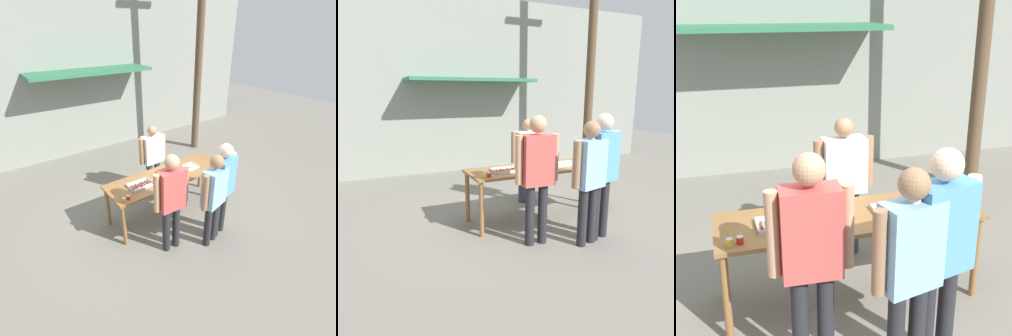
% 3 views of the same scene
% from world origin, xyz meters
% --- Properties ---
extents(ground_plane, '(24.00, 24.00, 0.00)m').
position_xyz_m(ground_plane, '(0.00, 0.00, 0.00)').
color(ground_plane, slate).
extents(building_facade_back, '(12.00, 1.11, 4.50)m').
position_xyz_m(building_facade_back, '(0.00, 3.98, 2.26)').
color(building_facade_back, gray).
rests_on(building_facade_back, ground).
extents(serving_table, '(2.48, 0.79, 0.88)m').
position_xyz_m(serving_table, '(0.00, 0.00, 0.79)').
color(serving_table, brown).
rests_on(serving_table, ground).
extents(food_tray_sausages, '(0.45, 0.29, 0.04)m').
position_xyz_m(food_tray_sausages, '(-0.65, -0.03, 0.90)').
color(food_tray_sausages, silver).
rests_on(food_tray_sausages, serving_table).
extents(food_tray_buns, '(0.47, 0.25, 0.06)m').
position_xyz_m(food_tray_buns, '(0.47, -0.03, 0.90)').
color(food_tray_buns, silver).
rests_on(food_tray_buns, serving_table).
extents(condiment_jar_mustard, '(0.06, 0.06, 0.07)m').
position_xyz_m(condiment_jar_mustard, '(-1.11, -0.29, 0.92)').
color(condiment_jar_mustard, gold).
rests_on(condiment_jar_mustard, serving_table).
extents(condiment_jar_ketchup, '(0.06, 0.06, 0.07)m').
position_xyz_m(condiment_jar_ketchup, '(-1.03, -0.27, 0.92)').
color(condiment_jar_ketchup, '#B22319').
rests_on(condiment_jar_ketchup, serving_table).
extents(beer_cup, '(0.09, 0.09, 0.09)m').
position_xyz_m(beer_cup, '(1.10, -0.27, 0.93)').
color(beer_cup, '#DBC67A').
rests_on(beer_cup, serving_table).
extents(person_server_behind_table, '(0.68, 0.27, 1.61)m').
position_xyz_m(person_server_behind_table, '(0.19, 0.83, 0.94)').
color(person_server_behind_table, '#333851').
rests_on(person_server_behind_table, ground).
extents(person_customer_holding_hotdog, '(0.64, 0.27, 1.81)m').
position_xyz_m(person_customer_holding_hotdog, '(-0.56, -0.86, 1.08)').
color(person_customer_holding_hotdog, '#232328').
rests_on(person_customer_holding_hotdog, ground).
extents(person_customer_with_cup, '(0.65, 0.35, 1.82)m').
position_xyz_m(person_customer_with_cup, '(0.37, -1.07, 1.08)').
color(person_customer_with_cup, '#232328').
rests_on(person_customer_with_cup, ground).
extents(person_customer_waiting_in_line, '(0.62, 0.33, 1.73)m').
position_xyz_m(person_customer_waiting_in_line, '(0.09, -1.16, 1.03)').
color(person_customer_waiting_in_line, '#232328').
rests_on(person_customer_waiting_in_line, ground).
extents(utility_pole, '(1.10, 0.21, 6.35)m').
position_xyz_m(utility_pole, '(2.68, 2.22, 3.26)').
color(utility_pole, brown).
rests_on(utility_pole, ground).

